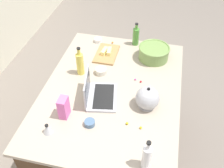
{
  "coord_description": "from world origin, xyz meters",
  "views": [
    {
      "loc": [
        -1.46,
        -0.33,
        2.34
      ],
      "look_at": [
        0.0,
        0.0,
        0.95
      ],
      "focal_mm": 40.85,
      "sensor_mm": 36.0,
      "label": 1
    }
  ],
  "objects_px": {
    "kettle": "(147,98)",
    "kitchen_timer": "(47,129)",
    "laptop": "(97,94)",
    "bottle_oil": "(80,63)",
    "bottle_olive": "(136,36)",
    "cutting_board": "(107,54)",
    "ramekin_wide": "(98,40)",
    "butter_stick_left": "(109,51)",
    "mixing_bowl_large": "(154,52)",
    "candy_bag": "(64,107)",
    "bottle_vinegar": "(147,157)",
    "ramekin_small": "(90,123)",
    "butter_stick_right": "(104,51)",
    "ramekin_medium": "(101,71)"
  },
  "relations": [
    {
      "from": "laptop",
      "to": "bottle_olive",
      "type": "height_order",
      "value": "bottle_olive"
    },
    {
      "from": "butter_stick_right",
      "to": "ramekin_medium",
      "type": "bearing_deg",
      "value": -171.79
    },
    {
      "from": "butter_stick_left",
      "to": "ramekin_small",
      "type": "bearing_deg",
      "value": -175.92
    },
    {
      "from": "bottle_vinegar",
      "to": "ramekin_small",
      "type": "bearing_deg",
      "value": 61.79
    },
    {
      "from": "bottle_vinegar",
      "to": "kettle",
      "type": "distance_m",
      "value": 0.5
    },
    {
      "from": "butter_stick_right",
      "to": "candy_bag",
      "type": "distance_m",
      "value": 0.81
    },
    {
      "from": "cutting_board",
      "to": "bottle_olive",
      "type": "bearing_deg",
      "value": -45.24
    },
    {
      "from": "bottle_olive",
      "to": "ramekin_wide",
      "type": "xyz_separation_m",
      "value": [
        -0.04,
        0.37,
        -0.07
      ]
    },
    {
      "from": "bottle_oil",
      "to": "butter_stick_right",
      "type": "distance_m",
      "value": 0.35
    },
    {
      "from": "ramekin_wide",
      "to": "ramekin_medium",
      "type": "bearing_deg",
      "value": -161.81
    },
    {
      "from": "bottle_oil",
      "to": "bottle_olive",
      "type": "bearing_deg",
      "value": -35.4
    },
    {
      "from": "bottle_oil",
      "to": "ramekin_medium",
      "type": "xyz_separation_m",
      "value": [
        0.04,
        -0.17,
        -0.08
      ]
    },
    {
      "from": "butter_stick_left",
      "to": "candy_bag",
      "type": "distance_m",
      "value": 0.82
    },
    {
      "from": "bottle_vinegar",
      "to": "butter_stick_left",
      "type": "distance_m",
      "value": 1.18
    },
    {
      "from": "laptop",
      "to": "butter_stick_left",
      "type": "height_order",
      "value": "laptop"
    },
    {
      "from": "kettle",
      "to": "butter_stick_left",
      "type": "xyz_separation_m",
      "value": [
        0.57,
        0.43,
        -0.04
      ]
    },
    {
      "from": "butter_stick_left",
      "to": "bottle_olive",
      "type": "bearing_deg",
      "value": -43.44
    },
    {
      "from": "candy_bag",
      "to": "butter_stick_right",
      "type": "bearing_deg",
      "value": -6.87
    },
    {
      "from": "mixing_bowl_large",
      "to": "ramekin_wide",
      "type": "distance_m",
      "value": 0.59
    },
    {
      "from": "kettle",
      "to": "cutting_board",
      "type": "relative_size",
      "value": 0.69
    },
    {
      "from": "bottle_oil",
      "to": "ramekin_medium",
      "type": "distance_m",
      "value": 0.19
    },
    {
      "from": "bottle_olive",
      "to": "ramekin_medium",
      "type": "distance_m",
      "value": 0.56
    },
    {
      "from": "butter_stick_left",
      "to": "ramekin_wide",
      "type": "bearing_deg",
      "value": 40.64
    },
    {
      "from": "laptop",
      "to": "ramekin_small",
      "type": "relative_size",
      "value": 4.56
    },
    {
      "from": "kitchen_timer",
      "to": "laptop",
      "type": "bearing_deg",
      "value": -31.92
    },
    {
      "from": "mixing_bowl_large",
      "to": "butter_stick_left",
      "type": "distance_m",
      "value": 0.42
    },
    {
      "from": "mixing_bowl_large",
      "to": "butter_stick_left",
      "type": "height_order",
      "value": "mixing_bowl_large"
    },
    {
      "from": "laptop",
      "to": "bottle_vinegar",
      "type": "bearing_deg",
      "value": -138.47
    },
    {
      "from": "kettle",
      "to": "kitchen_timer",
      "type": "bearing_deg",
      "value": 122.33
    },
    {
      "from": "mixing_bowl_large",
      "to": "ramekin_small",
      "type": "height_order",
      "value": "mixing_bowl_large"
    },
    {
      "from": "bottle_oil",
      "to": "candy_bag",
      "type": "xyz_separation_m",
      "value": [
        -0.48,
        -0.03,
        -0.02
      ]
    },
    {
      "from": "bottle_vinegar",
      "to": "ramekin_medium",
      "type": "relative_size",
      "value": 2.54
    },
    {
      "from": "mixing_bowl_large",
      "to": "ramekin_wide",
      "type": "height_order",
      "value": "mixing_bowl_large"
    },
    {
      "from": "butter_stick_left",
      "to": "kitchen_timer",
      "type": "bearing_deg",
      "value": 168.32
    },
    {
      "from": "kettle",
      "to": "kitchen_timer",
      "type": "height_order",
      "value": "kettle"
    },
    {
      "from": "mixing_bowl_large",
      "to": "bottle_oil",
      "type": "relative_size",
      "value": 1.07
    },
    {
      "from": "bottle_vinegar",
      "to": "cutting_board",
      "type": "xyz_separation_m",
      "value": [
        1.07,
        0.51,
        -0.09
      ]
    },
    {
      "from": "mixing_bowl_large",
      "to": "bottle_oil",
      "type": "bearing_deg",
      "value": 121.19
    },
    {
      "from": "butter_stick_left",
      "to": "candy_bag",
      "type": "xyz_separation_m",
      "value": [
        -0.8,
        0.14,
        0.05
      ]
    },
    {
      "from": "cutting_board",
      "to": "candy_bag",
      "type": "height_order",
      "value": "candy_bag"
    },
    {
      "from": "cutting_board",
      "to": "kitchen_timer",
      "type": "distance_m",
      "value": 0.98
    },
    {
      "from": "bottle_vinegar",
      "to": "ramekin_wide",
      "type": "distance_m",
      "value": 1.42
    },
    {
      "from": "kitchen_timer",
      "to": "ramekin_medium",
      "type": "bearing_deg",
      "value": -15.95
    },
    {
      "from": "laptop",
      "to": "ramekin_medium",
      "type": "xyz_separation_m",
      "value": [
        0.29,
        0.05,
        -0.02
      ]
    },
    {
      "from": "butter_stick_left",
      "to": "butter_stick_right",
      "type": "xyz_separation_m",
      "value": [
        -0.01,
        0.04,
        0.0
      ]
    },
    {
      "from": "butter_stick_left",
      "to": "mixing_bowl_large",
      "type": "bearing_deg",
      "value": -85.3
    },
    {
      "from": "bottle_oil",
      "to": "cutting_board",
      "type": "xyz_separation_m",
      "value": [
        0.31,
        -0.15,
        -0.1
      ]
    },
    {
      "from": "mixing_bowl_large",
      "to": "cutting_board",
      "type": "bearing_deg",
      "value": 95.57
    },
    {
      "from": "candy_bag",
      "to": "bottle_oil",
      "type": "bearing_deg",
      "value": 4.06
    },
    {
      "from": "laptop",
      "to": "kitchen_timer",
      "type": "relative_size",
      "value": 4.49
    }
  ]
}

